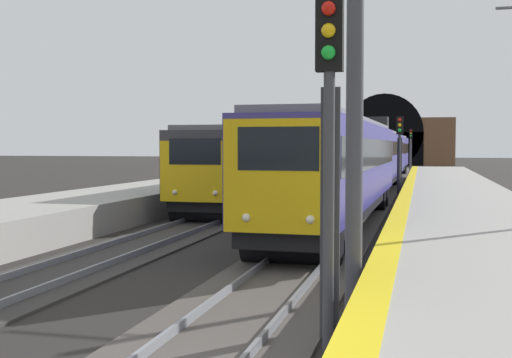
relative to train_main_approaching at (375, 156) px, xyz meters
The scene contains 7 objects.
platform_right_edge_strip 37.27m from the train_main_approaching, behind, with size 112.00×0.50×0.01m, color yellow.
train_main_approaching is the anchor object (origin of this frame).
train_adjacent_platform 5.11m from the train_main_approaching, 87.81° to the left, with size 42.12×2.94×4.67m.
railway_signal_near 34.32m from the train_main_approaching, behind, with size 0.39×0.38×5.09m.
railway_signal_mid 4.93m from the train_main_approaching, 159.50° to the right, with size 0.39×0.38×4.68m.
railway_signal_far 33.53m from the train_main_approaching, ahead, with size 0.39×0.38×4.88m.
tunnel_portal 57.05m from the train_main_approaching, ahead, with size 2.51×20.50×11.48m.
Camera 1 is at (-6.29, -2.99, 3.00)m, focal length 45.88 mm.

